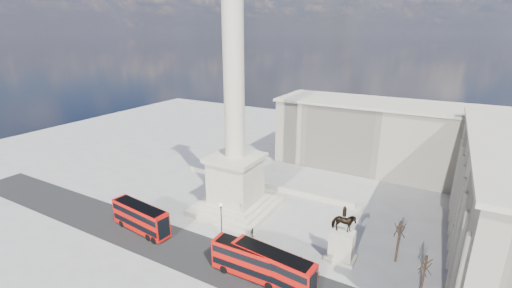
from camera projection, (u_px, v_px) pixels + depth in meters
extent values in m
plane|color=#9F9D97|center=(221.00, 220.00, 61.55)|extent=(180.00, 180.00, 0.00)
cube|color=#242424|center=(211.00, 259.00, 50.92)|extent=(120.00, 9.00, 0.01)
cube|color=beige|center=(236.00, 206.00, 65.55)|extent=(14.00, 14.00, 1.00)
cube|color=beige|center=(236.00, 203.00, 65.32)|extent=(12.00, 12.00, 0.50)
cube|color=beige|center=(236.00, 200.00, 65.17)|extent=(10.00, 10.00, 0.50)
cube|color=beige|center=(236.00, 180.00, 63.86)|extent=(8.00, 8.00, 8.00)
cube|color=beige|center=(235.00, 158.00, 62.51)|extent=(9.00, 9.00, 0.80)
cylinder|color=beige|center=(233.00, 60.00, 57.17)|extent=(3.60, 3.60, 34.00)
cube|color=#B9B299|center=(263.00, 185.00, 74.68)|extent=(40.00, 0.60, 1.10)
cube|color=beige|center=(382.00, 137.00, 83.06)|extent=(50.00, 16.00, 16.00)
cube|color=#B9B299|center=(386.00, 104.00, 80.52)|extent=(51.00, 17.00, 0.60)
cube|color=red|center=(141.00, 217.00, 57.56)|extent=(12.02, 3.96, 4.34)
cube|color=black|center=(141.00, 221.00, 57.79)|extent=(11.56, 3.97, 0.96)
cube|color=black|center=(140.00, 211.00, 57.20)|extent=(11.56, 3.97, 0.96)
cube|color=black|center=(139.00, 206.00, 56.88)|extent=(10.82, 3.57, 0.06)
cylinder|color=black|center=(128.00, 221.00, 60.31)|extent=(1.48, 2.91, 1.18)
cylinder|color=black|center=(154.00, 234.00, 56.33)|extent=(1.48, 2.91, 1.18)
cylinder|color=black|center=(160.00, 237.00, 55.55)|extent=(1.48, 2.91, 1.18)
cube|color=red|center=(252.00, 261.00, 46.60)|extent=(11.60, 2.81, 4.26)
cube|color=black|center=(252.00, 266.00, 46.84)|extent=(11.14, 2.86, 0.95)
cube|color=black|center=(252.00, 254.00, 46.25)|extent=(11.14, 2.86, 0.95)
cube|color=black|center=(252.00, 247.00, 45.94)|extent=(10.44, 2.53, 0.06)
cylinder|color=black|center=(229.00, 264.00, 48.91)|extent=(1.20, 2.77, 1.16)
cylinder|color=black|center=(273.00, 280.00, 45.73)|extent=(1.20, 2.77, 1.16)
cylinder|color=black|center=(283.00, 284.00, 45.11)|extent=(1.20, 2.77, 1.16)
cube|color=red|center=(273.00, 267.00, 45.28)|extent=(12.10, 3.86, 4.38)
cube|color=black|center=(272.00, 272.00, 45.52)|extent=(11.63, 3.87, 0.97)
cube|color=black|center=(273.00, 260.00, 44.92)|extent=(11.63, 3.87, 0.97)
cube|color=black|center=(273.00, 253.00, 44.60)|extent=(10.89, 3.47, 0.06)
cylinder|color=black|center=(249.00, 268.00, 48.02)|extent=(1.46, 2.92, 1.19)
cylinder|color=black|center=(222.00, 240.00, 55.35)|extent=(0.46, 0.46, 0.52)
cylinder|color=black|center=(221.00, 224.00, 54.47)|extent=(0.17, 0.17, 6.27)
cylinder|color=black|center=(221.00, 207.00, 53.54)|extent=(0.31, 0.31, 0.31)
sphere|color=silver|center=(221.00, 205.00, 53.42)|extent=(0.59, 0.59, 0.59)
cube|color=#B9B299|center=(340.00, 258.00, 50.87)|extent=(4.27, 3.20, 0.53)
cube|color=#B9B299|center=(342.00, 246.00, 50.23)|extent=(3.42, 2.35, 4.70)
imported|color=black|center=(344.00, 223.00, 49.06)|extent=(3.68, 2.30, 2.88)
cylinder|color=black|center=(345.00, 212.00, 48.53)|extent=(0.53, 0.53, 1.28)
sphere|color=black|center=(345.00, 207.00, 48.30)|extent=(0.38, 0.38, 0.38)
cylinder|color=#332319|center=(423.00, 280.00, 41.72)|extent=(0.27, 0.27, 6.83)
cylinder|color=#332319|center=(398.00, 242.00, 49.43)|extent=(0.31, 0.31, 6.69)
cylinder|color=#332319|center=(457.00, 232.00, 51.59)|extent=(0.30, 0.30, 7.00)
imported|color=black|center=(318.00, 275.00, 46.47)|extent=(0.65, 0.49, 1.60)
imported|color=black|center=(300.00, 262.00, 48.97)|extent=(0.95, 0.80, 1.75)
imported|color=black|center=(253.00, 232.00, 56.35)|extent=(0.78, 1.01, 1.60)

